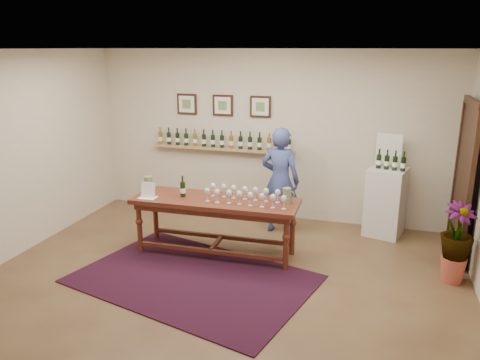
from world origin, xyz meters
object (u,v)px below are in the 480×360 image
(display_pedestal, at_px, (385,202))
(tasting_table, at_px, (215,207))
(potted_plant, at_px, (456,243))
(person, at_px, (280,181))

(display_pedestal, bearing_deg, tasting_table, -147.83)
(display_pedestal, xyz_separation_m, potted_plant, (0.83, -1.36, -0.01))
(person, bearing_deg, potted_plant, 164.61)
(display_pedestal, distance_m, potted_plant, 1.59)
(display_pedestal, bearing_deg, potted_plant, -58.78)
(tasting_table, distance_m, display_pedestal, 2.68)
(potted_plant, height_order, person, person)
(tasting_table, relative_size, display_pedestal, 2.19)
(tasting_table, relative_size, potted_plant, 2.60)
(tasting_table, xyz_separation_m, person, (0.68, 1.06, 0.15))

